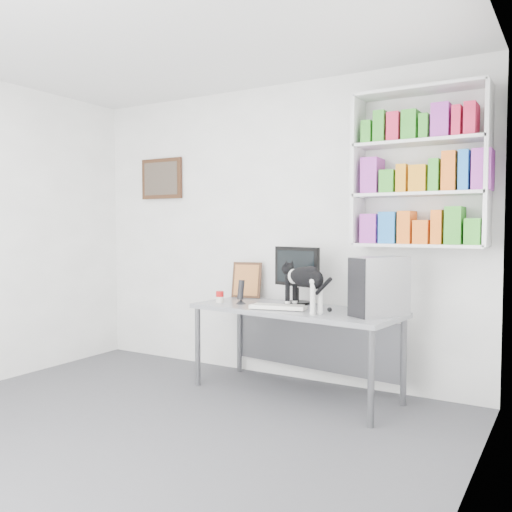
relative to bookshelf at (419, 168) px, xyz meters
name	(u,v)px	position (x,y,z in m)	size (l,w,h in m)	color
room	(115,234)	(-1.40, -1.85, -0.50)	(4.01, 4.01, 2.70)	#4C4D51
bookshelf	(419,168)	(0.00, 0.00, 0.00)	(1.03, 0.28, 1.24)	silver
wall_art	(162,179)	(-2.70, 0.12, 0.05)	(0.52, 0.04, 0.42)	#462B16
desk	(295,351)	(-0.92, -0.32, -1.49)	(1.74, 0.68, 0.73)	gray
monitor	(297,275)	(-1.00, -0.10, -0.87)	(0.47, 0.23, 0.51)	black
keyboard	(278,307)	(-1.00, -0.45, -1.11)	(0.45, 0.17, 0.03)	white
pc_tower	(380,286)	(-0.19, -0.36, -0.90)	(0.20, 0.45, 0.45)	#ABABB0
speaker	(241,291)	(-1.42, -0.35, -1.01)	(0.09, 0.09, 0.22)	black
leaning_print	(247,279)	(-1.59, 0.02, -0.95)	(0.28, 0.11, 0.35)	#462B16
soup_can	(220,297)	(-1.63, -0.37, -1.07)	(0.07, 0.07, 0.10)	#B90F11
cat	(304,288)	(-0.77, -0.45, -0.94)	(0.60, 0.16, 0.37)	black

